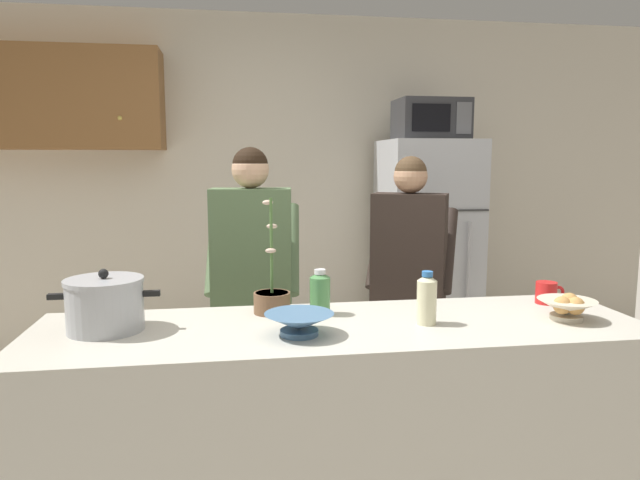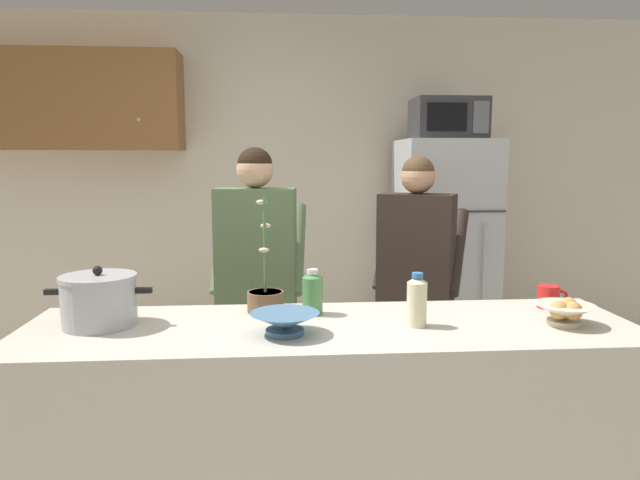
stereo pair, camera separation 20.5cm
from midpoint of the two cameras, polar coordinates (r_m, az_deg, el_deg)
name	(u,v)px [view 1 (the left image)]	position (r m, az deg, el deg)	size (l,w,h in m)	color
back_wall_unit	(253,180)	(4.36, -8.00, 5.96)	(6.00, 0.48, 2.60)	beige
kitchen_island	(341,438)	(2.37, -0.48, -19.14)	(2.33, 0.68, 0.92)	beige
refrigerator	(426,258)	(4.20, 9.14, -1.77)	(0.64, 0.68, 1.68)	#B7BABF
microwave	(431,120)	(4.13, 9.54, 11.72)	(0.48, 0.37, 0.28)	#2D2D30
person_near_pot	(252,266)	(3.00, -8.72, -2.59)	(0.53, 0.45, 1.61)	#726656
person_by_sink	(409,265)	(3.20, 7.03, -2.49)	(0.59, 0.55, 1.56)	#726656
cooking_pot	(105,304)	(2.28, -23.04, -5.93)	(0.39, 0.28, 0.23)	#ADAFB5
coffee_mug	(547,293)	(2.66, 19.59, -4.98)	(0.13, 0.09, 0.10)	red
bread_bowl	(567,307)	(2.41, 21.15, -6.28)	(0.22, 0.22, 0.10)	beige
empty_bowl	(299,322)	(2.07, -4.95, -8.20)	(0.25, 0.25, 0.08)	#4C7299
bottle_near_edge	(320,292)	(2.33, -2.54, -5.24)	(0.08, 0.08, 0.19)	#4C8C4C
bottle_mid_counter	(427,298)	(2.20, 7.95, -5.79)	(0.08, 0.08, 0.20)	beige
potted_orchid	(272,298)	(2.37, -7.28, -5.75)	(0.15, 0.15, 0.47)	brown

